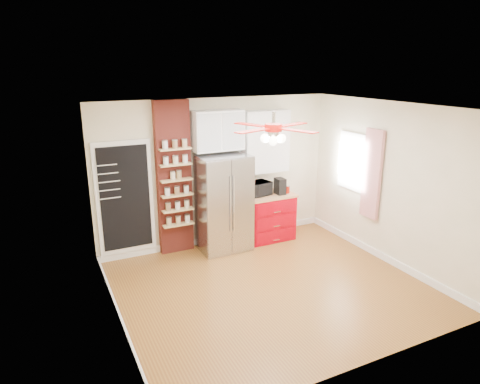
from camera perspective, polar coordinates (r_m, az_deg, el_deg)
name	(u,v)px	position (r m, az deg, el deg)	size (l,w,h in m)	color
floor	(270,287)	(6.69, 4.00, -12.50)	(4.50, 4.50, 0.00)	brown
ceiling	(274,107)	(5.87, 4.53, 11.17)	(4.50, 4.50, 0.00)	white
wall_back	(217,172)	(7.87, -3.07, 2.63)	(4.50, 0.02, 2.70)	beige
wall_front	(369,257)	(4.65, 16.81, -8.30)	(4.50, 0.02, 2.70)	beige
wall_left	(111,228)	(5.43, -16.82, -4.63)	(0.02, 4.00, 2.70)	beige
wall_right	(389,184)	(7.50, 19.30, 0.98)	(0.02, 4.00, 2.70)	beige
chalkboard	(125,198)	(7.43, -15.07, -0.78)	(0.95, 0.05, 1.95)	white
brick_pillar	(174,179)	(7.52, -8.81, 1.78)	(0.60, 0.16, 2.70)	maroon
fridge	(223,203)	(7.66, -2.28, -1.46)	(0.90, 0.70, 1.75)	#B3B3B8
upper_glass_cabinet	(218,130)	(7.54, -2.99, 8.21)	(0.90, 0.35, 0.70)	white
red_cabinet	(268,216)	(8.25, 3.80, -3.23)	(0.94, 0.64, 0.90)	#A7000E
upper_shelf_unit	(265,142)	(8.03, 3.39, 6.74)	(0.90, 0.30, 1.15)	white
window	(353,162)	(8.07, 14.86, 3.91)	(0.04, 0.75, 1.05)	white
curtain	(372,174)	(7.66, 17.17, 2.28)	(0.06, 0.40, 1.55)	#B4181C
ceiling_fan	(273,128)	(5.90, 4.47, 8.51)	(1.40, 1.40, 0.44)	silver
toaster_oven	(258,189)	(7.98, 2.41, 0.44)	(0.47, 0.31, 0.26)	black
coffee_maker	(280,186)	(8.08, 5.35, 0.78)	(0.16, 0.22, 0.31)	black
canister_left	(287,189)	(8.18, 6.32, 0.34)	(0.09, 0.09, 0.14)	#AB1809
canister_right	(282,188)	(8.25, 5.65, 0.48)	(0.10, 0.10, 0.13)	#B70A1C
pantry_jar_oats	(173,176)	(7.35, -8.96, 2.16)	(0.09, 0.09, 0.13)	beige
pantry_jar_beans	(179,175)	(7.40, -8.16, 2.30)	(0.09, 0.09, 0.14)	#997C4E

